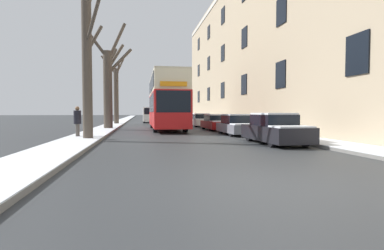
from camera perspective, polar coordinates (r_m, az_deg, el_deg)
The scene contains 14 objects.
ground_plane at distance 6.44m, azimuth 14.93°, elevation -10.97°, with size 320.00×320.00×0.00m, color #303335.
sidewalk_left at distance 58.78m, azimuth -12.69°, elevation 1.01°, with size 2.02×130.00×0.16m.
sidewalk_right at distance 59.28m, azimuth -1.69°, elevation 1.08°, with size 2.02×130.00×0.16m.
terrace_facade_right at distance 33.34m, azimuth 15.34°, elevation 13.45°, with size 9.10×49.08×15.79m.
bare_tree_left_0 at distance 16.53m, azimuth -19.27°, elevation 11.87°, with size 1.46×4.21×8.06m.
bare_tree_left_1 at distance 26.44m, azimuth -15.55°, elevation 7.84°, with size 3.80×2.45×8.91m.
bare_tree_left_2 at distance 36.77m, azimuth -14.28°, elevation 5.90°, with size 2.75×2.25×8.21m.
double_decker_bus at distance 25.52m, azimuth -4.89°, elevation 4.86°, with size 2.59×11.28×4.53m.
parked_car_0 at distance 14.62m, azimuth 15.45°, elevation -0.82°, with size 1.75×4.48×1.46m.
parked_car_1 at distance 19.86m, azimuth 8.51°, elevation -0.05°, with size 1.73×4.23×1.37m.
parked_car_2 at distance 25.08m, azimuth 4.62°, elevation 0.46°, with size 1.79×4.56×1.32m.
parked_car_3 at distance 31.14m, azimuth 1.78°, elevation 0.88°, with size 1.82×3.91×1.38m.
oncoming_van at distance 43.27m, azimuth -7.93°, elevation 2.01°, with size 2.07×5.66×2.16m.
pedestrian_left_sidewalk at distance 17.73m, azimuth -20.98°, elevation 0.71°, with size 0.40×0.40×1.81m.
Camera 1 is at (-2.63, -5.68, 1.48)m, focal length 28.00 mm.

